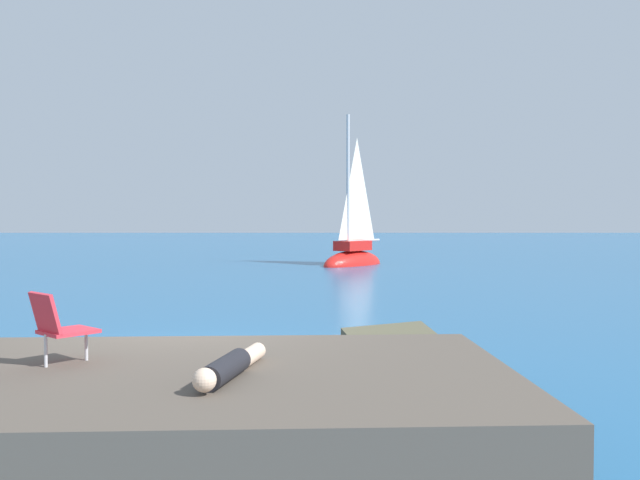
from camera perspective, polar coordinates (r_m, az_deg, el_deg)
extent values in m
plane|color=#236093|center=(10.45, -11.18, -9.78)|extent=(160.00, 160.00, 0.00)
cube|color=brown|center=(7.58, -15.46, -12.32)|extent=(8.13, 4.44, 0.52)
cube|color=#4D4946|center=(10.39, -20.65, -9.94)|extent=(1.55, 1.45, 0.91)
cube|color=brown|center=(9.57, 6.53, -10.85)|extent=(1.60, 1.94, 1.16)
ellipsoid|color=red|center=(29.94, 2.57, -2.10)|extent=(3.37, 3.72, 1.29)
cube|color=red|center=(29.90, 2.57, -0.47)|extent=(1.74, 1.84, 0.42)
cylinder|color=#B7B7BC|center=(29.62, 2.17, 4.77)|extent=(0.14, 0.14, 5.86)
cylinder|color=#B2B2B7|center=(30.55, 3.49, -0.05)|extent=(1.57, 1.88, 0.11)
pyramid|color=silver|center=(30.14, 2.92, 4.27)|extent=(1.24, 1.49, 4.45)
cylinder|color=black|center=(6.85, -8.05, -10.56)|extent=(0.42, 0.93, 0.24)
cylinder|color=beige|center=(7.55, -6.12, -9.61)|extent=(0.32, 0.72, 0.18)
sphere|color=beige|center=(6.34, -9.75, -11.40)|extent=(0.22, 0.22, 0.22)
cube|color=#E03342|center=(8.02, -20.32, -7.14)|extent=(0.70, 0.71, 0.04)
cube|color=#E03342|center=(7.88, -22.02, -5.68)|extent=(0.46, 0.43, 0.45)
cylinder|color=silver|center=(8.15, -19.00, -8.23)|extent=(0.04, 0.04, 0.35)
cylinder|color=silver|center=(7.94, -21.99, -8.54)|extent=(0.04, 0.04, 0.35)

